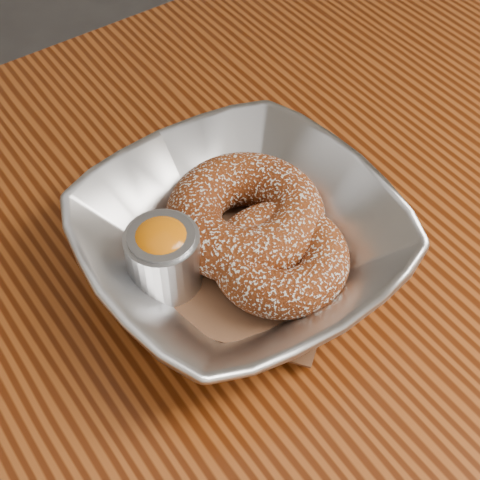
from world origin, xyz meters
TOP-DOWN VIEW (x-y plane):
  - table at (0.00, 0.00)m, footprint 1.20×0.80m
  - serving_bowl at (0.09, 0.07)m, footprint 0.22×0.22m
  - parchment at (0.09, 0.07)m, footprint 0.20×0.20m
  - donut_back at (0.10, 0.08)m, footprint 0.13×0.13m
  - donut_front at (0.10, 0.04)m, footprint 0.13×0.13m
  - ramekin at (0.03, 0.08)m, footprint 0.05×0.05m

SIDE VIEW (x-z plane):
  - table at x=0.00m, z-range 0.28..1.03m
  - parchment at x=0.09m, z-range 0.76..0.76m
  - donut_front at x=0.10m, z-range 0.76..0.79m
  - serving_bowl at x=0.09m, z-range 0.75..0.80m
  - donut_back at x=0.10m, z-range 0.76..0.80m
  - ramekin at x=0.03m, z-range 0.76..0.81m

